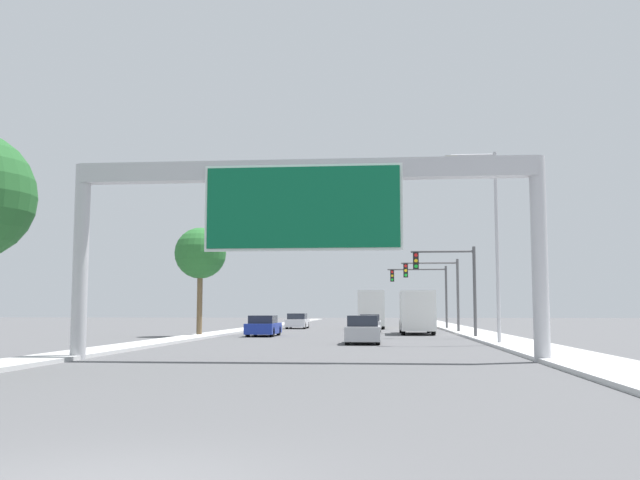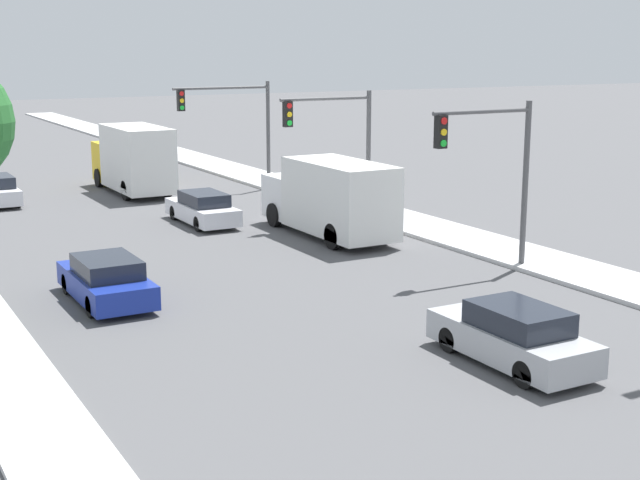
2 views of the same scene
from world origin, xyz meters
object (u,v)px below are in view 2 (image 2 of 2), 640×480
traffic_light_far_intersection (237,116)px  car_near_center (106,280)px  truck_box_primary (133,159)px  traffic_light_mid_block (340,134)px  car_far_left (513,336)px  truck_box_secondary (330,198)px  traffic_light_near_intersection (496,159)px  car_mid_left (203,209)px

traffic_light_far_intersection → car_near_center: bearing=-124.7°
truck_box_primary → traffic_light_mid_block: 13.42m
car_far_left → truck_box_secondary: truck_box_secondary is taller
traffic_light_near_intersection → traffic_light_mid_block: bearing=90.8°
traffic_light_near_intersection → traffic_light_mid_block: (-0.14, 10.00, -0.02)m
car_near_center → truck_box_secondary: (10.50, 4.92, 0.92)m
car_near_center → car_far_left: size_ratio=1.02×
truck_box_secondary → car_far_left: bearing=-103.2°
car_far_left → truck_box_secondary: (3.50, 14.93, 0.88)m
truck_box_primary → traffic_light_far_intersection: size_ratio=1.30×
car_mid_left → traffic_light_far_intersection: bearing=56.3°
car_near_center → traffic_light_mid_block: size_ratio=0.81×
truck_box_primary → traffic_light_mid_block: traffic_light_mid_block is taller
car_far_left → traffic_light_far_intersection: (4.94, 27.27, 3.25)m
truck_box_secondary → car_mid_left: bearing=125.4°
truck_box_primary → car_near_center: bearing=-109.8°
car_mid_left → traffic_light_near_intersection: size_ratio=0.81×
truck_box_primary → traffic_light_far_intersection: 5.81m
truck_box_primary → traffic_light_near_intersection: bearing=-76.2°
traffic_light_mid_block → truck_box_secondary: bearing=-127.6°
traffic_light_near_intersection → car_far_left: bearing=-126.8°
car_mid_left → truck_box_primary: size_ratio=0.63×
car_mid_left → traffic_light_near_intersection: bearing=-66.6°
traffic_light_far_intersection → truck_box_primary: bearing=156.4°
truck_box_primary → traffic_light_near_intersection: size_ratio=1.30×
truck_box_primary → car_mid_left: bearing=-90.0°
truck_box_secondary → traffic_light_mid_block: size_ratio=1.34×
traffic_light_near_intersection → truck_box_secondary: bearing=104.2°
truck_box_primary → traffic_light_far_intersection: traffic_light_far_intersection is taller
car_near_center → car_far_left: car_far_left is taller
truck_box_primary → traffic_light_near_intersection: traffic_light_near_intersection is taller
car_far_left → traffic_light_mid_block: 18.34m
car_mid_left → traffic_light_far_intersection: (4.94, 7.42, 3.28)m
car_mid_left → traffic_light_mid_block: 6.69m
truck_box_secondary → traffic_light_mid_block: traffic_light_mid_block is taller
traffic_light_near_intersection → traffic_light_far_intersection: size_ratio=1.00×
car_mid_left → truck_box_secondary: 6.11m
truck_box_secondary → traffic_light_far_intersection: traffic_light_far_intersection is taller
car_near_center → truck_box_primary: (7.00, 19.42, 1.11)m
car_far_left → truck_box_secondary: 15.36m
car_mid_left → truck_box_secondary: size_ratio=0.62×
truck_box_secondary → traffic_light_near_intersection: traffic_light_near_intersection is taller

